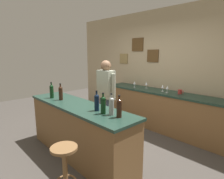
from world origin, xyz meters
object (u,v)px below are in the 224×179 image
object	(u,v)px
bartender	(106,94)
wine_bottle_a	(52,91)
wine_bottle_e	(111,105)
wine_glass_d	(167,88)
bar_stool	(65,164)
wine_glass_a	(135,83)
wine_bottle_b	(61,93)
wine_bottle_d	(103,104)
wine_bottle_f	(119,108)
wine_glass_c	(163,87)
wine_glass_b	(146,84)
coffee_mug	(180,92)
wine_bottle_c	(97,102)

from	to	relation	value
bartender	wine_bottle_a	bearing A→B (deg)	-118.27
wine_bottle_e	wine_glass_d	distance (m)	1.99
bar_stool	wine_glass_a	size ratio (longest dim) A/B	4.39
wine_bottle_a	wine_glass_a	size ratio (longest dim) A/B	1.97
wine_bottle_b	bartender	bearing A→B (deg)	74.60
wine_bottle_d	wine_bottle_f	distance (m)	0.27
wine_glass_c	wine_glass_b	bearing A→B (deg)	174.18
bartender	coffee_mug	world-z (taller)	bartender
wine_bottle_c	wine_bottle_f	world-z (taller)	same
bartender	wine_bottle_f	bearing A→B (deg)	-34.36
wine_bottle_f	wine_bottle_b	bearing A→B (deg)	-175.78
bartender	wine_bottle_c	world-z (taller)	bartender
wine_bottle_d	coffee_mug	distance (m)	2.09
wine_bottle_a	wine_bottle_b	world-z (taller)	same
wine_bottle_b	wine_glass_d	world-z (taller)	wine_bottle_b
wine_bottle_c	bar_stool	bearing A→B (deg)	-70.95
wine_glass_c	wine_glass_d	distance (m)	0.15
wine_bottle_e	wine_bottle_f	size ratio (longest dim) A/B	1.00
wine_bottle_e	wine_glass_d	size ratio (longest dim) A/B	1.97
wine_bottle_c	wine_glass_a	distance (m)	2.16
wine_bottle_a	wine_bottle_e	size ratio (longest dim) A/B	1.00
coffee_mug	wine_glass_d	bearing A→B (deg)	-165.30
bar_stool	wine_bottle_a	xyz separation A→B (m)	(-1.45, 0.57, 0.60)
wine_bottle_e	wine_glass_a	size ratio (longest dim) A/B	1.97
wine_bottle_d	wine_glass_b	size ratio (longest dim) A/B	1.97
wine_bottle_d	wine_bottle_e	xyz separation A→B (m)	(0.11, 0.05, 0.00)
wine_bottle_e	wine_glass_d	xyz separation A→B (m)	(-0.29, 1.96, -0.05)
wine_bottle_a	coffee_mug	distance (m)	2.63
wine_glass_c	wine_bottle_c	bearing A→B (deg)	-85.96
wine_bottle_b	wine_glass_a	bearing A→B (deg)	88.95
wine_glass_c	coffee_mug	xyz separation A→B (m)	(0.41, 0.02, -0.06)
wine_glass_d	coffee_mug	bearing A→B (deg)	14.70
bartender	wine_bottle_e	bearing A→B (deg)	-38.20
wine_bottle_a	wine_bottle_e	xyz separation A→B (m)	(1.50, 0.15, 0.00)
wine_bottle_f	wine_glass_c	size ratio (longest dim) A/B	1.97
wine_bottle_e	wine_glass_a	distance (m)	2.28
wine_glass_a	wine_glass_c	size ratio (longest dim) A/B	1.00
bartender	wine_glass_a	distance (m)	1.17
wine_bottle_c	wine_glass_b	size ratio (longest dim) A/B	1.97
wine_bottle_c	coffee_mug	distance (m)	2.08
wine_glass_c	wine_bottle_d	bearing A→B (deg)	-81.20
wine_bottle_a	coffee_mug	size ratio (longest dim) A/B	2.45
wine_glass_b	wine_bottle_f	bearing A→B (deg)	-62.44
bartender	wine_glass_b	world-z (taller)	bartender
wine_bottle_b	wine_bottle_c	distance (m)	0.95
wine_glass_b	wine_glass_d	size ratio (longest dim) A/B	1.00
bar_stool	wine_bottle_f	world-z (taller)	wine_bottle_f
wine_bottle_b	wine_bottle_f	world-z (taller)	same
wine_glass_a	wine_glass_c	xyz separation A→B (m)	(0.77, 0.07, 0.00)
bartender	wine_glass_b	size ratio (longest dim) A/B	10.45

